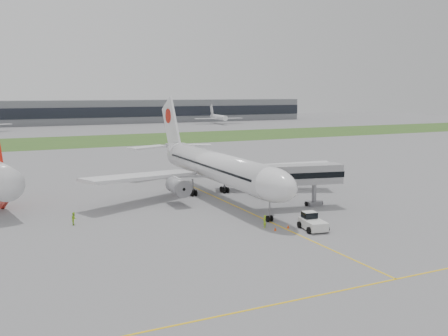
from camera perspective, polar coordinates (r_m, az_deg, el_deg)
name	(u,v)px	position (r m, az deg, el deg)	size (l,w,h in m)	color
ground	(225,201)	(85.99, 0.13, -3.84)	(600.00, 600.00, 0.00)	gray
apron_markings	(238,207)	(81.62, 1.64, -4.52)	(70.00, 70.00, 0.04)	yellow
grass_strip	(92,141)	(199.98, -14.83, 3.02)	(600.00, 50.00, 0.02)	#345C22
terminal_building	(56,113)	(308.03, -18.68, 6.03)	(320.00, 22.30, 14.00)	slate
airliner	(213,165)	(89.32, -1.22, 0.32)	(48.13, 53.95, 17.88)	white
pushback_tug	(312,222)	(69.62, 10.03, -6.08)	(3.56, 4.77, 2.27)	silver
jet_bridge	(293,176)	(81.06, 7.88, -0.86)	(15.79, 6.07, 7.20)	#A0A0A2
safety_cone_left	(275,229)	(68.48, 5.87, -6.93)	(0.36, 0.36, 0.50)	#F6470C
safety_cone_right	(288,226)	(69.84, 7.34, -6.64)	(0.37, 0.37, 0.51)	#F6470C
ground_crew_near	(265,222)	(69.57, 4.66, -6.12)	(0.65, 0.43, 1.79)	#9AD022
ground_crew_far	(74,218)	(74.11, -16.77, -5.54)	(0.87, 0.68, 1.79)	#A1DD24
distant_aircraft_right	(219,124)	(299.23, -0.61, 5.07)	(29.20, 25.76, 11.16)	white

